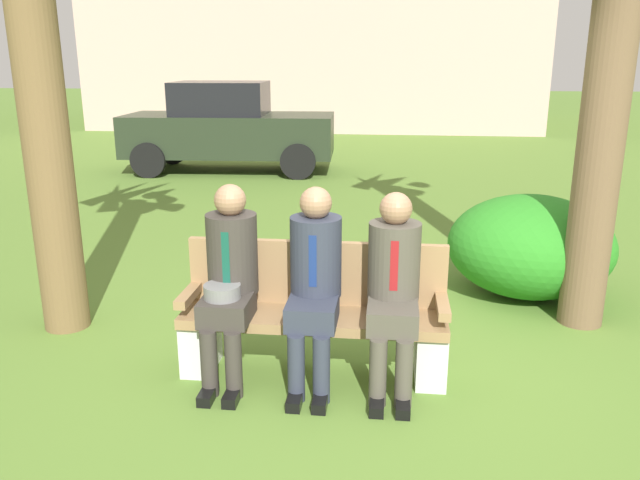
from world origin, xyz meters
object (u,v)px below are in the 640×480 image
(shrub_near_bench, at_px, (530,246))
(seated_man_middle, at_px, (314,277))
(park_bench, at_px, (314,315))
(seated_man_left, at_px, (229,274))
(parked_car_near, at_px, (228,127))
(seated_man_right, at_px, (393,282))

(shrub_near_bench, bearing_deg, seated_man_middle, -133.80)
(seated_man_middle, relative_size, shrub_near_bench, 0.89)
(park_bench, relative_size, seated_man_middle, 1.36)
(seated_man_left, distance_m, shrub_near_bench, 2.96)
(seated_man_middle, bearing_deg, park_bench, 97.52)
(park_bench, distance_m, seated_man_middle, 0.34)
(seated_man_middle, distance_m, parked_car_near, 8.40)
(park_bench, relative_size, seated_man_left, 1.36)
(park_bench, bearing_deg, shrub_near_bench, 43.94)
(seated_man_left, xyz_separation_m, parked_car_near, (-2.07, 7.98, 0.11))
(seated_man_left, bearing_deg, park_bench, 13.17)
(seated_man_left, distance_m, seated_man_right, 1.08)
(park_bench, height_order, parked_car_near, parked_car_near)
(parked_car_near, bearing_deg, seated_man_middle, -71.70)
(parked_car_near, bearing_deg, seated_man_right, -68.45)
(seated_man_left, distance_m, seated_man_middle, 0.56)
(parked_car_near, bearing_deg, shrub_near_bench, -54.48)
(parked_car_near, bearing_deg, park_bench, -71.54)
(park_bench, xyz_separation_m, seated_man_left, (-0.55, -0.13, 0.31))
(seated_man_left, bearing_deg, seated_man_middle, 0.55)
(seated_man_middle, height_order, seated_man_right, seated_man_middle)
(seated_man_middle, xyz_separation_m, shrub_near_bench, (1.75, 1.83, -0.27))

